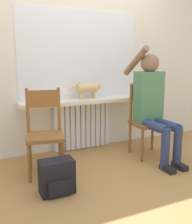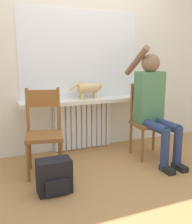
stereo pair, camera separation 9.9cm
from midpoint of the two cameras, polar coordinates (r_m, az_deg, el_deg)
The scene contains 10 objects.
ground_plane at distance 2.84m, azimuth 4.93°, elevation -14.90°, with size 12.00×12.00×0.00m, color #B27F47.
wall_with_window at distance 3.66m, azimuth -4.52°, elevation 12.91°, with size 7.00×0.06×2.70m.
radiator at distance 3.70m, azimuth -3.85°, elevation -2.90°, with size 0.84×0.08×0.68m.
windowsill at distance 3.53m, azimuth -3.31°, elevation 2.42°, with size 1.74×0.31×0.05m.
window_glass at distance 3.62m, azimuth -4.32°, elevation 12.31°, with size 1.67×0.01×1.17m.
chair_left at distance 2.94m, azimuth -12.07°, elevation -4.19°, with size 0.47×0.47×0.94m.
chair_right at distance 3.48m, azimuth 10.19°, elevation -1.64°, with size 0.44×0.44×0.94m.
person at distance 3.34m, azimuth 11.47°, elevation 2.25°, with size 0.36×1.02×1.42m.
cat at distance 3.54m, azimuth -2.54°, elevation 5.21°, with size 0.48×0.12×0.24m.
backpack at distance 2.59m, azimuth -9.62°, elevation -13.79°, with size 0.32×0.22×0.33m.
Camera 1 is at (-1.32, -2.18, 1.27)m, focal length 42.00 mm.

